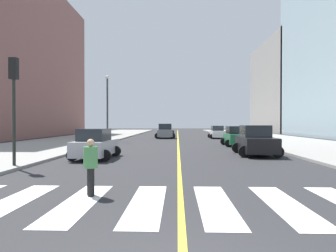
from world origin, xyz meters
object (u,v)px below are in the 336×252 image
car_white_fourth (217,132)px  fire_hydrant (268,140)px  car_yellow_third (168,129)px  car_black_fifth (256,141)px  car_green_sixth (236,137)px  car_gray_nearest (165,131)px  pedestrian_crossing (91,165)px  street_lamp (107,102)px  traffic_light_far_corner (14,90)px  car_silver_second (95,145)px

car_white_fourth → fire_hydrant: (2.71, -13.46, -0.24)m
car_yellow_third → car_black_fifth: size_ratio=0.88×
car_white_fourth → car_green_sixth: (-0.07, -13.06, 0.04)m
car_gray_nearest → pedestrian_crossing: 31.89m
car_gray_nearest → street_lamp: bearing=-134.3°
traffic_light_far_corner → fire_hydrant: size_ratio=5.63×
car_green_sixth → fire_hydrant: (2.77, -0.41, -0.28)m
car_gray_nearest → car_green_sixth: size_ratio=1.12×
car_green_sixth → street_lamp: street_lamp is taller
car_yellow_third → street_lamp: bearing=-103.6°
street_lamp → car_silver_second: bearing=-78.8°
car_black_fifth → traffic_light_far_corner: 14.45m
car_green_sixth → traffic_light_far_corner: size_ratio=0.82×
car_white_fourth → fire_hydrant: car_white_fourth is taller
car_silver_second → car_black_fifth: car_black_fifth is taller
car_black_fifth → car_yellow_third: bearing=-77.2°
car_yellow_third → car_green_sixth: (7.35, -31.36, 0.03)m
car_gray_nearest → fire_hydrant: car_gray_nearest is taller
car_gray_nearest → car_yellow_third: bearing=88.5°
pedestrian_crossing → fire_hydrant: pedestrian_crossing is taller
car_white_fourth → street_lamp: (-13.60, -6.78, 3.73)m
car_white_fourth → car_black_fifth: bearing=88.8°
pedestrian_crossing → street_lamp: street_lamp is taller
car_yellow_third → pedestrian_crossing: (-0.62, -49.91, 0.09)m
fire_hydrant → street_lamp: street_lamp is taller
fire_hydrant → street_lamp: size_ratio=0.12×
car_silver_second → car_black_fifth: bearing=14.5°
street_lamp → pedestrian_crossing: bearing=-77.4°
car_silver_second → car_white_fourth: size_ratio=1.03×
car_silver_second → street_lamp: street_lamp is taller
car_gray_nearest → car_silver_second: size_ratio=1.14×
car_gray_nearest → car_white_fourth: size_ratio=1.17×
car_black_fifth → traffic_light_far_corner: size_ratio=0.90×
street_lamp → car_yellow_third: bearing=76.2°
car_silver_second → car_black_fifth: size_ratio=0.90×
fire_hydrant → street_lamp: bearing=157.7°
car_gray_nearest → pedestrian_crossing: bearing=-93.6°
car_white_fourth → street_lamp: street_lamp is taller
car_white_fourth → traffic_light_far_corner: 29.89m
car_silver_second → pedestrian_crossing: 9.03m
car_black_fifth → fire_hydrant: (3.02, 7.13, -0.34)m
car_white_fourth → car_black_fifth: (-0.32, -20.59, 0.10)m
car_yellow_third → pedestrian_crossing: bearing=-90.5°
pedestrian_crossing → car_white_fourth: bearing=-38.2°
car_white_fourth → pedestrian_crossing: (-8.04, -31.61, 0.10)m
pedestrian_crossing → car_black_fifth: bearing=-59.0°
car_yellow_third → car_white_fourth: bearing=-67.7°
pedestrian_crossing → car_green_sixth: bearing=-47.2°
car_silver_second → car_gray_nearest: bearing=83.9°
car_black_fifth → pedestrian_crossing: 13.45m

